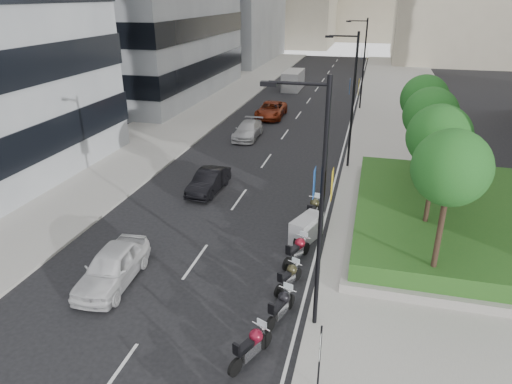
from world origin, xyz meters
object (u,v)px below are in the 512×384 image
(motorcycle_4, at_px, (297,250))
(motorcycle_5, at_px, (306,229))
(motorcycle_6, at_px, (313,210))
(motorcycle_3, at_px, (289,277))
(lamp_post_0, at_px, (317,199))
(car_b, at_px, (209,181))
(car_c, at_px, (248,130))
(parking_sign, at_px, (320,355))
(lamp_post_1, at_px, (351,95))
(motorcycle_2, at_px, (281,306))
(motorcycle_1, at_px, (252,346))
(car_a, at_px, (112,267))
(lamp_post_2, at_px, (362,60))
(car_d, at_px, (271,110))
(delivery_van, at_px, (293,81))

(motorcycle_4, xyz_separation_m, motorcycle_5, (0.10, 2.07, 0.03))
(motorcycle_4, distance_m, motorcycle_6, 4.27)
(motorcycle_6, bearing_deg, motorcycle_3, -174.46)
(lamp_post_0, relative_size, motorcycle_4, 4.30)
(lamp_post_0, distance_m, car_b, 13.90)
(motorcycle_5, bearing_deg, car_c, 45.84)
(motorcycle_3, xyz_separation_m, motorcycle_4, (-0.02, 2.05, 0.06))
(motorcycle_5, distance_m, motorcycle_6, 2.20)
(motorcycle_5, relative_size, car_c, 0.47)
(parking_sign, bearing_deg, car_c, 109.89)
(lamp_post_0, relative_size, lamp_post_1, 1.00)
(lamp_post_1, relative_size, motorcycle_2, 4.33)
(motorcycle_2, height_order, car_c, car_c)
(lamp_post_1, height_order, motorcycle_4, lamp_post_1)
(lamp_post_0, distance_m, motorcycle_3, 5.12)
(parking_sign, relative_size, motorcycle_1, 1.23)
(motorcycle_2, bearing_deg, car_b, 49.01)
(motorcycle_1, height_order, car_a, car_a)
(lamp_post_2, distance_m, car_b, 25.92)
(lamp_post_2, bearing_deg, motorcycle_4, -92.22)
(car_c, bearing_deg, motorcycle_2, -72.50)
(lamp_post_1, bearing_deg, motorcycle_5, -95.79)
(motorcycle_1, distance_m, car_b, 14.27)
(car_d, bearing_deg, motorcycle_1, -79.55)
(motorcycle_4, xyz_separation_m, car_a, (-7.15, -3.49, 0.18))
(motorcycle_3, relative_size, car_b, 0.46)
(lamp_post_1, height_order, car_c, lamp_post_1)
(lamp_post_1, distance_m, motorcycle_5, 11.75)
(parking_sign, xyz_separation_m, motorcycle_6, (-1.72, 11.38, -0.84))
(car_a, height_order, car_b, car_a)
(car_d, distance_m, delivery_van, 14.46)
(motorcycle_6, bearing_deg, lamp_post_1, -0.49)
(motorcycle_4, bearing_deg, motorcycle_1, -162.55)
(lamp_post_0, distance_m, motorcycle_5, 7.69)
(motorcycle_2, height_order, delivery_van, delivery_van)
(parking_sign, distance_m, motorcycle_3, 5.46)
(car_b, height_order, delivery_van, delivery_van)
(lamp_post_0, bearing_deg, parking_sign, -77.67)
(motorcycle_1, xyz_separation_m, motorcycle_2, (0.52, 2.27, -0.01))
(parking_sign, bearing_deg, lamp_post_1, 91.88)
(car_a, bearing_deg, motorcycle_2, -8.37)
(motorcycle_2, xyz_separation_m, delivery_van, (-7.46, 43.83, 0.50))
(lamp_post_1, relative_size, motorcycle_4, 4.30)
(motorcycle_1, height_order, car_b, car_b)
(lamp_post_1, distance_m, car_d, 15.45)
(lamp_post_0, bearing_deg, motorcycle_6, 97.25)
(motorcycle_5, height_order, motorcycle_6, motorcycle_5)
(lamp_post_0, bearing_deg, car_b, 126.06)
(motorcycle_2, distance_m, delivery_van, 44.46)
(car_b, relative_size, delivery_van, 0.75)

